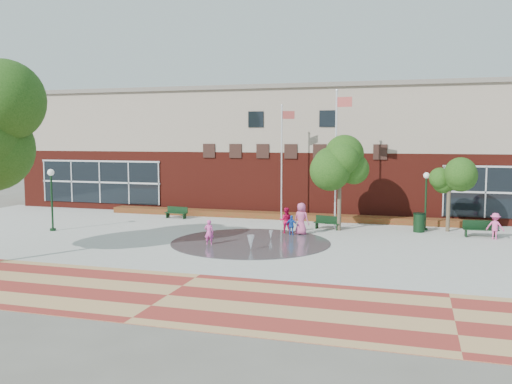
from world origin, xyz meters
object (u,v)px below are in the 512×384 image
(flagpole_left, at_px, (282,157))
(child_splash, at_px, (209,232))
(trash_can, at_px, (419,222))
(bench_left, at_px, (176,215))
(flagpole_right, at_px, (337,152))

(flagpole_left, xyz_separation_m, child_splash, (-1.81, -8.47, -3.60))
(trash_can, bearing_deg, child_splash, -146.01)
(flagpole_left, bearing_deg, bench_left, 163.58)
(bench_left, relative_size, trash_can, 1.43)
(flagpole_left, bearing_deg, trash_can, -29.81)
(flagpole_left, xyz_separation_m, bench_left, (-7.34, -0.50, -4.00))
(flagpole_left, distance_m, trash_can, 9.47)
(flagpole_right, relative_size, bench_left, 5.12)
(flagpole_left, relative_size, trash_can, 6.68)
(trash_can, distance_m, child_splash, 12.56)
(child_splash, bearing_deg, flagpole_left, -111.52)
(flagpole_right, relative_size, child_splash, 6.34)
(flagpole_left, bearing_deg, child_splash, -122.36)
(flagpole_right, xyz_separation_m, bench_left, (-11.09, 1.22, -4.43))
(trash_can, height_order, child_splash, child_splash)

